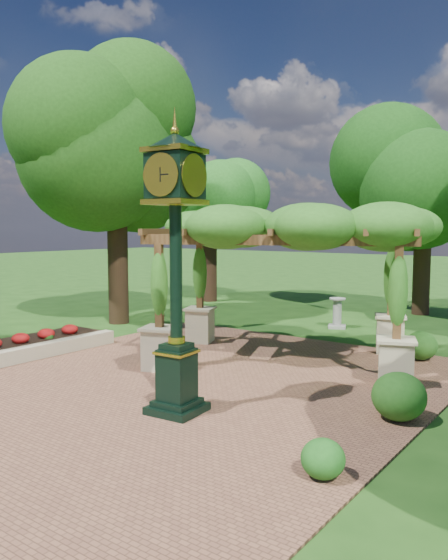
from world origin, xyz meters
The scene contains 13 objects.
ground centered at (0.00, 0.00, 0.00)m, with size 120.00×120.00×0.00m, color #1E4714.
brick_plaza centered at (0.00, 1.00, 0.02)m, with size 10.00×12.00×0.04m, color brown.
border_wall centered at (-4.60, 0.50, 0.20)m, with size 0.35×5.00×0.40m, color #C6B793.
flower_bed centered at (-5.50, 0.50, 0.18)m, with size 1.50×5.00×0.36m, color red.
pedestal_clock centered at (1.10, -0.44, 3.08)m, with size 1.10×1.10×5.16m.
pergola centered at (0.63, 4.15, 3.24)m, with size 7.28×5.96×3.95m.
sundial centered at (-0.26, 9.34, 0.46)m, with size 0.75×0.75×1.04m.
shrub_front centered at (4.47, -1.26, 0.31)m, with size 0.61×0.61×0.55m, color #1D5919.
shrub_mid centered at (4.53, 1.58, 0.47)m, with size 0.95×0.95×0.86m, color #215317.
shrub_back centered at (3.48, 6.31, 0.41)m, with size 0.82×0.82×0.74m, color #245719.
tree_west_near centered at (-7.01, 5.57, 6.49)m, with size 4.96×4.96×9.45m.
tree_west_far centered at (-7.99, 12.14, 4.91)m, with size 3.49×3.49×7.18m.
tree_north centered at (1.10, 14.08, 5.30)m, with size 4.44×4.44×7.72m.
Camera 1 is at (7.64, -7.77, 3.43)m, focal length 35.00 mm.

